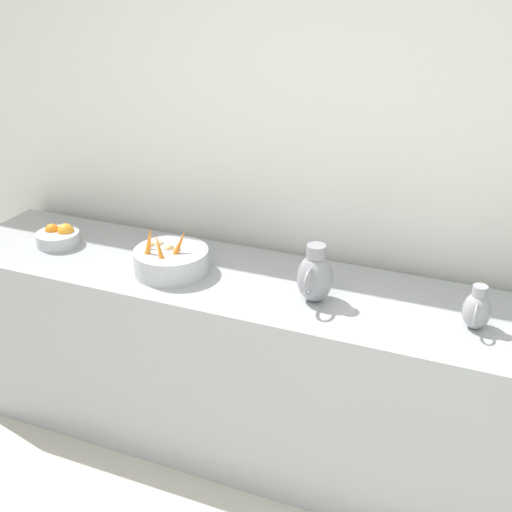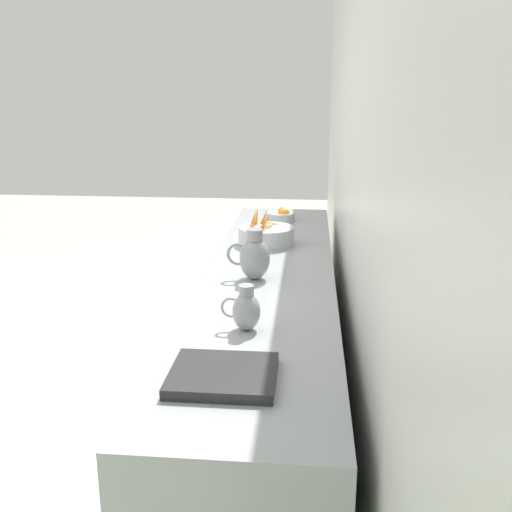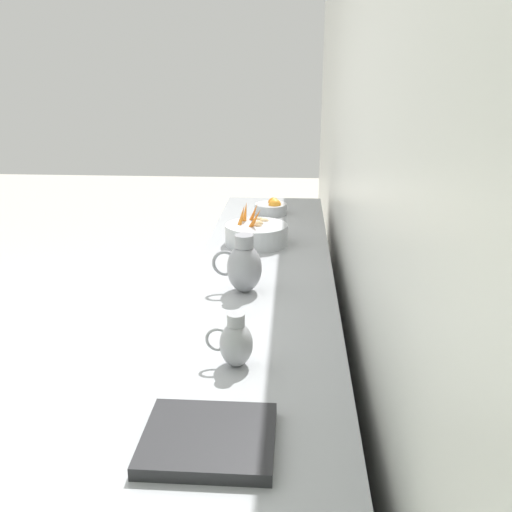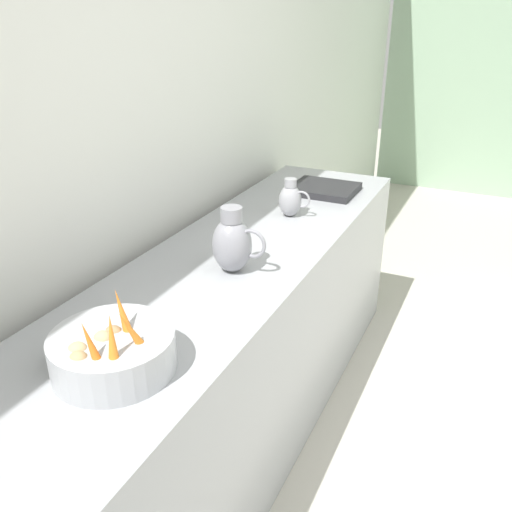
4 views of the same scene
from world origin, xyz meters
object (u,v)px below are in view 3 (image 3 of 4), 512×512
Objects in this scene: vegetable_colander at (256,234)px; metal_pitcher_short at (236,342)px; orange_bowl at (272,208)px; metal_pitcher_tall at (244,266)px.

vegetable_colander is 1.33m from metal_pitcher_short.
orange_bowl is 1.16× the size of metal_pitcher_short.
metal_pitcher_tall reaches higher than vegetable_colander.
metal_pitcher_short is at bearing 89.06° from orange_bowl.
vegetable_colander is 0.67m from orange_bowl.
metal_pitcher_tall reaches higher than orange_bowl.
orange_bowl is at bearing -94.80° from vegetable_colander.
metal_pitcher_tall is 1.38× the size of metal_pitcher_short.
metal_pitcher_short reaches higher than orange_bowl.
metal_pitcher_tall is 0.65m from metal_pitcher_short.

